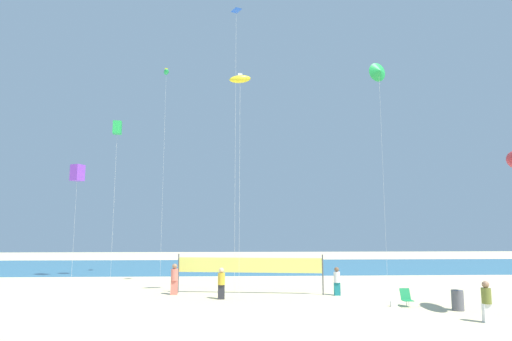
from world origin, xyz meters
The scene contains 16 objects.
ground_plane centered at (0.00, 0.00, 0.00)m, with size 120.00×120.00×0.00m, color beige.
ocean_band centered at (0.00, 30.19, 0.00)m, with size 120.00×20.00×0.01m, color teal.
beachgoer_coral_shirt centered at (-3.84, 9.95, 0.99)m, with size 0.42×0.42×1.85m.
beachgoer_olive_shirt centered at (10.57, 1.43, 0.92)m, with size 0.39×0.39×1.72m.
beachgoer_mustard_shirt centered at (-0.93, 8.14, 0.94)m, with size 0.40×0.40×1.75m.
beachgoer_white_shirt centered at (5.97, 9.21, 0.89)m, with size 0.38×0.38×1.67m.
folding_beach_chair centered at (8.66, 5.41, 0.47)m, with size 0.52×0.65×0.89m.
trash_barrel centered at (10.72, 4.18, 0.48)m, with size 0.57×0.57×0.97m, color #595960.
volleyball_net centered at (0.73, 10.10, 1.64)m, with size 8.96×1.39×2.40m.
beach_handbag centered at (8.01, 5.43, 0.13)m, with size 0.33×0.17×0.27m, color white.
kite_green_delta centered at (11.64, 16.53, 16.90)m, with size 1.66×0.93×17.72m.
kite_yellow_inflatable centered at (0.07, 7.94, 12.88)m, with size 1.44×0.73×13.29m.
kite_green_inflatable centered at (-6.31, 19.32, 17.51)m, with size 0.72×1.33×17.94m.
kite_blue_diamond centered at (-0.22, 10.96, 18.63)m, with size 0.67×0.66×19.21m.
kite_violet_box centered at (-13.38, 19.11, 8.61)m, with size 1.14×1.14×9.29m.
kite_green_box centered at (-10.03, 18.29, 12.29)m, with size 0.76×0.76×12.85m.
Camera 1 is at (-0.12, -16.84, 3.90)m, focal length 29.96 mm.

